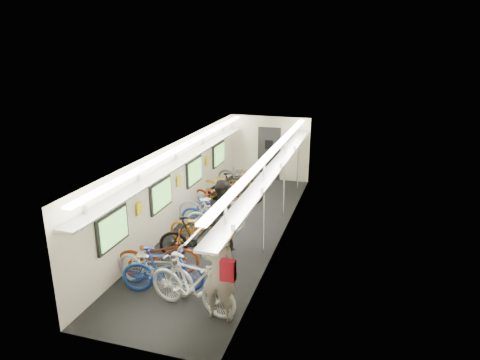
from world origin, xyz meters
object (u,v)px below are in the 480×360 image
Objects in this scene: passenger_near at (219,273)px; passenger_mid at (223,214)px; backpack at (228,270)px; bicycle_1 at (163,270)px; bicycle_0 at (155,267)px.

passenger_near is 2.99m from passenger_mid.
passenger_mid is 4.69× the size of backpack.
passenger_near is at bearing -124.02° from bicycle_1.
backpack is at bearing 150.06° from passenger_mid.
backpack is at bearing 129.05° from passenger_near.
bicycle_1 is at bearing 117.69° from passenger_mid.
bicycle_0 is at bearing 112.17° from passenger_mid.
passenger_mid is (0.49, 2.35, 0.37)m from bicycle_1.
passenger_near is at bearing -97.62° from bicycle_0.
backpack reaches higher than bicycle_0.
backpack is (1.94, -0.97, 0.77)m from bicycle_0.
bicycle_0 is at bearing 58.99° from bicycle_1.
passenger_near is (1.63, -0.55, 0.43)m from bicycle_0.
passenger_mid is at bearing -69.59° from passenger_near.
bicycle_0 is at bearing -16.23° from passenger_near.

